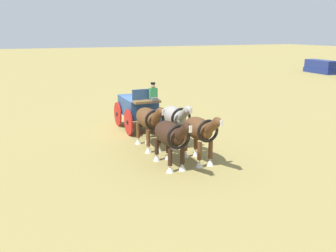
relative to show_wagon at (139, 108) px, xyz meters
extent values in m
plane|color=#9E8C4C|center=(-0.14, 0.00, -1.24)|extent=(220.00, 220.00, 0.00)
cube|color=#2D4C7A|center=(-0.14, 0.00, 0.06)|extent=(2.76, 1.64, 1.00)
cube|color=brown|center=(1.46, -0.06, 0.60)|extent=(0.61, 1.41, 0.12)
cube|color=#2D4C7A|center=(1.86, -0.07, -0.09)|extent=(0.28, 1.25, 0.60)
cube|color=#2D4C7A|center=(1.16, -0.05, 0.93)|extent=(0.11, 1.39, 0.55)
cube|color=red|center=(-0.14, 0.00, -0.54)|extent=(2.98, 0.26, 0.16)
cylinder|color=red|center=(0.97, 0.84, -0.54)|extent=(1.39, 0.13, 1.39)
cylinder|color=black|center=(0.97, 0.84, -0.54)|extent=(0.21, 0.19, 0.20)
cylinder|color=red|center=(0.91, -0.91, -0.54)|extent=(1.39, 0.13, 1.39)
cylinder|color=black|center=(0.91, -0.91, -0.54)|extent=(0.21, 0.19, 0.20)
cylinder|color=red|center=(-1.20, 0.91, -0.54)|extent=(1.39, 0.13, 1.39)
cylinder|color=black|center=(-1.20, 0.91, -0.54)|extent=(0.21, 0.19, 0.20)
cylinder|color=red|center=(-1.26, -0.84, -0.54)|extent=(1.39, 0.13, 1.39)
cylinder|color=black|center=(-1.26, -0.84, -0.54)|extent=(0.21, 0.19, 0.20)
cylinder|color=brown|center=(2.51, -0.09, -0.49)|extent=(2.60, 0.19, 0.10)
cube|color=slate|center=(1.59, 0.28, 0.74)|extent=(0.41, 0.33, 0.16)
cube|color=#338C4C|center=(1.47, 0.28, 1.01)|extent=(0.25, 0.37, 0.55)
sphere|color=tan|center=(1.47, 0.28, 1.40)|extent=(0.22, 0.22, 0.22)
cylinder|color=black|center=(1.47, 0.28, 1.53)|extent=(0.24, 0.24, 0.08)
ellipsoid|color=#9E998E|center=(3.43, 0.53, 0.17)|extent=(2.02, 1.03, 0.96)
cylinder|color=#9E998E|center=(4.14, 0.77, -0.59)|extent=(0.18, 0.18, 0.70)
cone|color=silver|center=(4.14, 0.77, -1.09)|extent=(0.30, 0.30, 0.30)
cylinder|color=#9E998E|center=(4.12, 0.24, -0.59)|extent=(0.18, 0.18, 0.70)
cone|color=silver|center=(4.12, 0.24, -1.09)|extent=(0.30, 0.30, 0.30)
cylinder|color=#9E998E|center=(2.74, 0.82, -0.59)|extent=(0.18, 0.18, 0.70)
cone|color=silver|center=(2.74, 0.82, -1.09)|extent=(0.30, 0.30, 0.30)
cylinder|color=#9E998E|center=(2.73, 0.29, -0.59)|extent=(0.18, 0.18, 0.70)
cone|color=silver|center=(2.73, 0.29, -1.09)|extent=(0.30, 0.30, 0.30)
cylinder|color=#9E998E|center=(4.69, 0.48, 0.57)|extent=(0.96, 0.39, 0.81)
ellipsoid|color=#9E998E|center=(5.06, 0.47, 0.83)|extent=(0.61, 0.28, 0.32)
cube|color=silver|center=(5.34, 0.46, 0.83)|extent=(0.06, 0.10, 0.24)
torus|color=black|center=(4.32, 0.50, 0.27)|extent=(0.15, 0.99, 0.99)
cylinder|color=black|center=(2.39, 0.56, -0.13)|extent=(0.14, 0.14, 0.80)
ellipsoid|color=brown|center=(3.39, -0.77, 0.21)|extent=(2.14, 0.97, 0.90)
cylinder|color=brown|center=(4.13, -0.55, -0.54)|extent=(0.18, 0.18, 0.75)
cone|color=silver|center=(4.13, -0.55, -1.08)|extent=(0.30, 0.30, 0.32)
cylinder|color=brown|center=(4.12, -1.05, -0.54)|extent=(0.18, 0.18, 0.75)
cone|color=silver|center=(4.12, -1.05, -1.08)|extent=(0.30, 0.30, 0.32)
cylinder|color=brown|center=(2.66, -0.50, -0.54)|extent=(0.18, 0.18, 0.75)
cone|color=silver|center=(2.66, -0.50, -1.08)|extent=(0.30, 0.30, 0.32)
cylinder|color=brown|center=(2.64, -0.99, -0.54)|extent=(0.18, 0.18, 0.75)
cone|color=silver|center=(2.64, -0.99, -1.08)|extent=(0.30, 0.30, 0.32)
cylinder|color=brown|center=(4.70, -0.82, 0.61)|extent=(0.96, 0.39, 0.81)
ellipsoid|color=brown|center=(5.07, -0.83, 0.87)|extent=(0.61, 0.28, 0.32)
cube|color=silver|center=(5.35, -0.84, 0.87)|extent=(0.06, 0.10, 0.24)
torus|color=black|center=(4.34, -0.81, 0.31)|extent=(0.15, 0.93, 0.93)
cylinder|color=black|center=(2.28, -0.73, -0.09)|extent=(0.14, 0.14, 0.80)
ellipsoid|color=brown|center=(6.03, 0.44, 0.20)|extent=(1.94, 0.97, 0.91)
cylinder|color=brown|center=(6.70, 0.66, -0.55)|extent=(0.18, 0.18, 0.74)
cone|color=silver|center=(6.70, 0.66, -1.08)|extent=(0.30, 0.30, 0.32)
cylinder|color=brown|center=(6.69, 0.16, -0.55)|extent=(0.18, 0.18, 0.74)
cone|color=silver|center=(6.69, 0.16, -1.08)|extent=(0.30, 0.30, 0.32)
cylinder|color=brown|center=(5.37, 0.71, -0.55)|extent=(0.18, 0.18, 0.74)
cone|color=silver|center=(5.37, 0.71, -1.08)|extent=(0.30, 0.30, 0.32)
cylinder|color=brown|center=(5.35, 0.21, -0.55)|extent=(0.18, 0.18, 0.74)
cone|color=silver|center=(5.35, 0.21, -1.08)|extent=(0.30, 0.30, 0.32)
cylinder|color=brown|center=(7.25, 0.39, 0.60)|extent=(0.96, 0.39, 0.81)
ellipsoid|color=brown|center=(7.62, 0.38, 0.86)|extent=(0.61, 0.28, 0.32)
cube|color=silver|center=(7.90, 0.37, 0.86)|extent=(0.06, 0.10, 0.24)
torus|color=black|center=(6.89, 0.41, 0.30)|extent=(0.15, 0.94, 0.94)
cylinder|color=black|center=(5.03, 0.47, -0.10)|extent=(0.14, 0.14, 0.80)
ellipsoid|color=#331E14|center=(5.98, -0.86, 0.12)|extent=(2.13, 1.03, 0.96)
cylinder|color=#331E14|center=(6.73, -0.62, -0.62)|extent=(0.18, 0.18, 0.67)
cone|color=silver|center=(6.73, -0.62, -1.10)|extent=(0.30, 0.30, 0.29)
cylinder|color=#331E14|center=(6.71, -1.15, -0.62)|extent=(0.18, 0.18, 0.67)
cone|color=silver|center=(6.71, -1.15, -1.10)|extent=(0.30, 0.30, 0.29)
cylinder|color=#331E14|center=(5.26, -0.57, -0.62)|extent=(0.18, 0.18, 0.67)
cone|color=silver|center=(5.26, -0.57, -1.10)|extent=(0.30, 0.30, 0.29)
cylinder|color=#331E14|center=(5.24, -1.10, -0.62)|extent=(0.18, 0.18, 0.67)
cone|color=silver|center=(5.24, -1.10, -1.10)|extent=(0.30, 0.30, 0.29)
cylinder|color=#331E14|center=(7.30, -0.91, 0.53)|extent=(0.96, 0.39, 0.81)
ellipsoid|color=#331E14|center=(7.66, -0.92, 0.78)|extent=(0.61, 0.28, 0.32)
cube|color=silver|center=(7.94, -0.93, 0.78)|extent=(0.06, 0.10, 0.24)
torus|color=black|center=(6.93, -0.90, 0.22)|extent=(0.15, 0.99, 0.98)
cylinder|color=black|center=(4.89, -0.82, -0.18)|extent=(0.14, 0.14, 0.80)
cube|color=navy|center=(-17.44, 31.89, -0.92)|extent=(5.05, 2.33, 0.64)
cube|color=navy|center=(-17.44, 31.89, -0.06)|extent=(4.84, 2.17, 1.07)
camera|label=1|loc=(19.01, -6.82, 4.11)|focal=39.50mm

